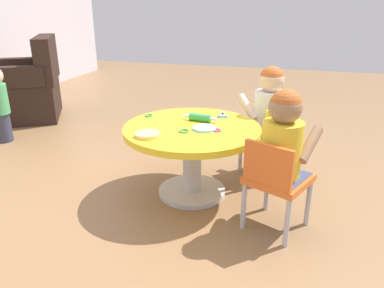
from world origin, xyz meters
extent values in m
plane|color=olive|center=(0.00, 0.00, 0.00)|extent=(10.00, 10.00, 0.00)
cylinder|color=silver|center=(0.00, 0.00, 0.01)|extent=(0.44, 0.44, 0.03)
cylinder|color=silver|center=(0.00, 0.00, 0.21)|extent=(0.12, 0.12, 0.42)
cylinder|color=yellow|center=(0.00, 0.00, 0.44)|extent=(0.85, 0.85, 0.04)
cylinder|color=#B7B7BC|center=(-0.18, -0.73, 0.14)|extent=(0.03, 0.03, 0.28)
cylinder|color=#B7B7BC|center=(-0.07, -0.49, 0.14)|extent=(0.03, 0.03, 0.28)
cylinder|color=#B7B7BC|center=(-0.42, -0.62, 0.14)|extent=(0.03, 0.03, 0.28)
cylinder|color=#B7B7BC|center=(-0.31, -0.38, 0.14)|extent=(0.03, 0.03, 0.28)
cube|color=orange|center=(-0.25, -0.56, 0.30)|extent=(0.40, 0.40, 0.04)
cube|color=orange|center=(-0.37, -0.50, 0.43)|extent=(0.13, 0.26, 0.22)
cube|color=#3F4772|center=(-0.25, -0.56, 0.30)|extent=(0.36, 0.35, 0.04)
cylinder|color=yellow|center=(-0.25, -0.56, 0.47)|extent=(0.21, 0.21, 0.30)
sphere|color=#997051|center=(-0.25, -0.56, 0.70)|extent=(0.17, 0.17, 0.17)
sphere|color=#B25926|center=(-0.25, -0.56, 0.71)|extent=(0.16, 0.16, 0.16)
cylinder|color=#997051|center=(-0.20, -0.70, 0.49)|extent=(0.22, 0.14, 0.17)
cylinder|color=#997051|center=(-0.11, -0.50, 0.49)|extent=(0.22, 0.14, 0.17)
cylinder|color=#B7B7BC|center=(0.61, -0.44, 0.14)|extent=(0.03, 0.03, 0.28)
cylinder|color=#B7B7BC|center=(0.43, -0.25, 0.14)|extent=(0.03, 0.03, 0.28)
cylinder|color=#B7B7BC|center=(0.42, -0.62, 0.14)|extent=(0.03, 0.03, 0.28)
cylinder|color=#B7B7BC|center=(0.24, -0.43, 0.14)|extent=(0.03, 0.03, 0.28)
cube|color=yellow|center=(0.42, -0.43, 0.30)|extent=(0.42, 0.42, 0.04)
cube|color=yellow|center=(0.33, -0.53, 0.43)|extent=(0.21, 0.21, 0.22)
cube|color=#3F4772|center=(0.42, -0.43, 0.30)|extent=(0.38, 0.38, 0.04)
cylinder|color=white|center=(0.42, -0.43, 0.47)|extent=(0.21, 0.21, 0.30)
sphere|color=beige|center=(0.42, -0.43, 0.70)|extent=(0.17, 0.17, 0.17)
sphere|color=#B25926|center=(0.42, -0.43, 0.71)|extent=(0.16, 0.16, 0.16)
cylinder|color=beige|center=(0.57, -0.44, 0.49)|extent=(0.19, 0.19, 0.17)
cylinder|color=beige|center=(0.42, -0.29, 0.49)|extent=(0.19, 0.19, 0.17)
cube|color=black|center=(1.13, 2.20, 0.20)|extent=(0.95, 0.95, 0.40)
cube|color=black|center=(1.27, 1.95, 0.62)|extent=(0.69, 0.49, 0.45)
cube|color=black|center=(1.39, 2.35, 0.50)|extent=(0.40, 0.58, 0.20)
cube|color=black|center=(0.87, 2.05, 0.50)|extent=(0.40, 0.58, 0.20)
cylinder|color=#33384C|center=(0.47, 1.90, 0.13)|extent=(0.14, 0.14, 0.26)
cylinder|color=green|center=(0.12, -0.02, 0.49)|extent=(0.07, 0.15, 0.05)
cylinder|color=white|center=(0.13, 0.07, 0.49)|extent=(0.03, 0.05, 0.02)
cylinder|color=white|center=(0.11, -0.11, 0.49)|extent=(0.03, 0.05, 0.02)
cube|color=silver|center=(0.31, -0.13, 0.47)|extent=(0.11, 0.05, 0.01)
cube|color=silver|center=(0.31, -0.13, 0.47)|extent=(0.11, 0.02, 0.01)
torus|color=#3F72CC|center=(0.25, -0.16, 0.47)|extent=(0.04, 0.04, 0.01)
torus|color=#3F72CC|center=(0.24, -0.12, 0.47)|extent=(0.04, 0.04, 0.01)
cylinder|color=#8CCCF2|center=(-0.03, -0.09, 0.47)|extent=(0.14, 0.14, 0.01)
cylinder|color=#F2CC72|center=(-0.24, 0.20, 0.48)|extent=(0.15, 0.15, 0.02)
torus|color=#4CB259|center=(0.13, 0.34, 0.47)|extent=(0.06, 0.06, 0.01)
torus|color=#4CB259|center=(-0.11, 0.02, 0.47)|extent=(0.06, 0.06, 0.01)
torus|color=#D83FA5|center=(-0.04, -0.17, 0.47)|extent=(0.05, 0.05, 0.01)
camera|label=1|loc=(-2.10, -0.60, 1.20)|focal=34.79mm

